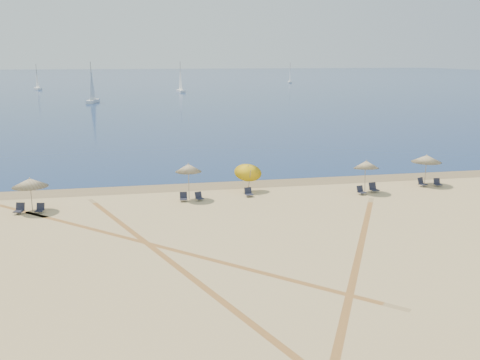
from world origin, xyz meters
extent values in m
plane|color=tan|center=(0.00, 0.00, 0.00)|extent=(160.00, 160.00, 0.00)
plane|color=#0C2151|center=(0.00, 225.00, 0.01)|extent=(500.00, 500.00, 0.00)
plane|color=olive|center=(0.00, 24.00, 0.00)|extent=(500.00, 500.00, 0.00)
cylinder|color=gray|center=(-14.08, 19.32, 1.04)|extent=(0.05, 0.05, 2.08)
cone|color=#F4E8C5|center=(-14.08, 19.32, 1.93)|extent=(2.28, 2.28, 0.55)
sphere|color=gray|center=(-14.08, 19.32, 2.23)|extent=(0.08, 0.08, 0.08)
cylinder|color=gray|center=(-3.65, 20.31, 1.21)|extent=(0.05, 0.05, 2.43)
cone|color=#F4E8C5|center=(-3.65, 20.31, 2.28)|extent=(1.86, 1.86, 0.55)
sphere|color=gray|center=(-3.65, 20.31, 2.58)|extent=(0.08, 0.08, 0.08)
cylinder|color=gray|center=(0.94, 21.18, 0.91)|extent=(0.05, 1.00, 1.84)
cone|color=yellow|center=(0.94, 21.59, 1.68)|extent=(2.06, 2.07, 1.45)
sphere|color=gray|center=(0.94, 21.59, 1.98)|extent=(0.08, 0.08, 0.08)
cylinder|color=gray|center=(9.52, 19.85, 1.13)|extent=(0.05, 0.25, 2.26)
cone|color=#F4E8C5|center=(9.52, 19.76, 2.11)|extent=(1.88, 1.93, 0.72)
sphere|color=gray|center=(9.52, 19.76, 2.41)|extent=(0.08, 0.08, 0.08)
cylinder|color=gray|center=(15.20, 21.08, 1.12)|extent=(0.05, 0.05, 2.24)
cone|color=#F4E8C5|center=(15.20, 21.08, 2.09)|extent=(2.33, 2.33, 0.55)
sphere|color=gray|center=(15.20, 21.08, 2.39)|extent=(0.08, 0.08, 0.08)
cube|color=black|center=(-14.82, 18.77, 0.19)|extent=(0.68, 0.68, 0.05)
cube|color=black|center=(-14.76, 19.04, 0.43)|extent=(0.60, 0.33, 0.51)
cylinder|color=#A5A5AD|center=(-15.04, 18.62, 0.09)|extent=(0.02, 0.02, 0.19)
cylinder|color=#A5A5AD|center=(-14.60, 18.51, 0.09)|extent=(0.02, 0.02, 0.19)
cube|color=black|center=(-13.55, 18.73, 0.17)|extent=(0.60, 0.60, 0.05)
cube|color=black|center=(-13.50, 18.97, 0.39)|extent=(0.54, 0.28, 0.45)
cylinder|color=#A5A5AD|center=(-13.75, 18.58, 0.08)|extent=(0.02, 0.02, 0.17)
cylinder|color=#A5A5AD|center=(-13.35, 18.50, 0.08)|extent=(0.02, 0.02, 0.17)
cube|color=black|center=(-4.09, 19.74, 0.17)|extent=(0.55, 0.55, 0.05)
cube|color=black|center=(-4.08, 19.99, 0.39)|extent=(0.52, 0.23, 0.46)
cylinder|color=#A5A5AD|center=(-4.30, 19.57, 0.08)|extent=(0.02, 0.02, 0.17)
cylinder|color=#A5A5AD|center=(-3.89, 19.54, 0.08)|extent=(0.02, 0.02, 0.17)
cube|color=black|center=(-2.96, 19.71, 0.16)|extent=(0.62, 0.62, 0.04)
cube|color=black|center=(-3.03, 19.94, 0.38)|extent=(0.52, 0.33, 0.44)
cylinder|color=#A5A5AD|center=(-3.14, 19.47, 0.08)|extent=(0.02, 0.02, 0.16)
cylinder|color=#A5A5AD|center=(-2.77, 19.59, 0.08)|extent=(0.02, 0.02, 0.16)
cube|color=black|center=(0.69, 20.10, 0.17)|extent=(0.59, 0.59, 0.05)
cube|color=black|center=(0.66, 20.35, 0.40)|extent=(0.55, 0.26, 0.47)
cylinder|color=#A5A5AD|center=(0.49, 19.88, 0.09)|extent=(0.02, 0.02, 0.17)
cylinder|color=#A5A5AD|center=(0.90, 19.94, 0.09)|extent=(0.02, 0.02, 0.17)
cube|color=black|center=(8.98, 19.07, 0.17)|extent=(0.64, 0.64, 0.05)
cube|color=black|center=(8.92, 19.32, 0.40)|extent=(0.55, 0.32, 0.46)
cylinder|color=#A5A5AD|center=(8.78, 18.83, 0.08)|extent=(0.02, 0.02, 0.17)
cylinder|color=#A5A5AD|center=(9.18, 18.94, 0.08)|extent=(0.02, 0.02, 0.17)
cube|color=black|center=(10.18, 19.52, 0.19)|extent=(0.66, 0.66, 0.05)
cube|color=black|center=(10.13, 19.80, 0.44)|extent=(0.60, 0.30, 0.52)
cylinder|color=#A5A5AD|center=(9.95, 19.28, 0.09)|extent=(0.03, 0.03, 0.19)
cylinder|color=#A5A5AD|center=(10.41, 19.35, 0.09)|extent=(0.03, 0.03, 0.19)
cube|color=black|center=(14.70, 20.44, 0.18)|extent=(0.73, 0.73, 0.05)
cube|color=black|center=(14.60, 20.69, 0.43)|extent=(0.60, 0.40, 0.50)
cylinder|color=#A5A5AD|center=(14.50, 20.15, 0.09)|extent=(0.02, 0.02, 0.18)
cylinder|color=#A5A5AD|center=(14.91, 20.32, 0.09)|extent=(0.02, 0.02, 0.18)
cube|color=black|center=(15.87, 20.23, 0.17)|extent=(0.52, 0.52, 0.05)
cube|color=black|center=(15.87, 20.48, 0.39)|extent=(0.51, 0.20, 0.46)
cylinder|color=#A5A5AD|center=(15.66, 20.05, 0.08)|extent=(0.02, 0.02, 0.17)
cylinder|color=#A5A5AD|center=(16.07, 20.04, 0.08)|extent=(0.02, 0.02, 0.17)
cube|color=white|center=(-16.58, 103.94, 0.33)|extent=(2.59, 6.11, 0.65)
cylinder|color=gray|center=(-16.58, 103.94, 4.53)|extent=(0.13, 0.13, 8.62)
cube|color=white|center=(-36.83, 155.80, 0.29)|extent=(3.23, 5.30, 0.57)
cylinder|color=gray|center=(-36.83, 155.80, 3.96)|extent=(0.11, 0.11, 7.55)
cube|color=white|center=(5.36, 135.66, 0.32)|extent=(2.28, 5.87, 0.62)
cylinder|color=gray|center=(5.36, 135.66, 4.37)|extent=(0.12, 0.12, 8.32)
cube|color=white|center=(51.21, 181.49, 0.29)|extent=(2.46, 5.28, 0.56)
cylinder|color=gray|center=(51.21, 181.49, 3.91)|extent=(0.11, 0.11, 7.45)
plane|color=tan|center=(-5.20, 7.47, 0.00)|extent=(36.18, 36.18, 0.00)
plane|color=tan|center=(-5.60, 8.50, 0.00)|extent=(36.18, 36.18, 0.00)
plane|color=tan|center=(2.15, 4.66, 0.00)|extent=(37.87, 37.87, 0.00)
plane|color=tan|center=(2.67, 5.63, 0.00)|extent=(37.87, 37.87, 0.00)
plane|color=tan|center=(-6.63, 11.50, 0.00)|extent=(39.59, 39.59, 0.00)
plane|color=tan|center=(-7.42, 12.27, 0.00)|extent=(39.59, 39.59, 0.00)
camera|label=1|loc=(-6.98, -15.72, 9.93)|focal=39.10mm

